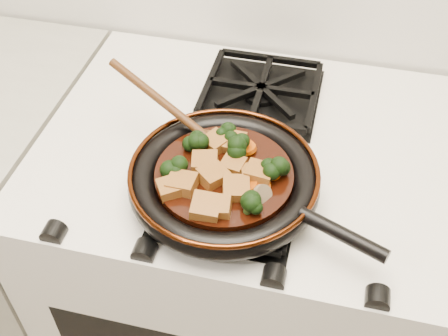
# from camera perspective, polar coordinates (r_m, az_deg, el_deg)

# --- Properties ---
(stove) EXTENTS (0.76, 0.60, 0.90)m
(stove) POSITION_cam_1_polar(r_m,az_deg,el_deg) (1.38, 1.74, -11.23)
(stove) COLOR white
(stove) RESTS_ON ground
(burner_grate_front) EXTENTS (0.23, 0.23, 0.03)m
(burner_grate_front) POSITION_cam_1_polar(r_m,az_deg,el_deg) (0.93, 0.52, -2.54)
(burner_grate_front) COLOR black
(burner_grate_front) RESTS_ON stove
(burner_grate_back) EXTENTS (0.23, 0.23, 0.03)m
(burner_grate_back) POSITION_cam_1_polar(r_m,az_deg,el_deg) (1.13, 3.78, 7.77)
(burner_grate_back) COLOR black
(burner_grate_back) RESTS_ON stove
(skillet) EXTENTS (0.42, 0.31, 0.05)m
(skillet) POSITION_cam_1_polar(r_m,az_deg,el_deg) (0.91, 0.12, -1.21)
(skillet) COLOR black
(skillet) RESTS_ON burner_grate_front
(braising_sauce) EXTENTS (0.22, 0.22, 0.02)m
(braising_sauce) POSITION_cam_1_polar(r_m,az_deg,el_deg) (0.91, 0.00, -0.93)
(braising_sauce) COLOR black
(braising_sauce) RESTS_ON skillet
(tofu_cube_0) EXTENTS (0.06, 0.05, 0.03)m
(tofu_cube_0) POSITION_cam_1_polar(r_m,az_deg,el_deg) (0.94, -0.79, 2.62)
(tofu_cube_0) COLOR brown
(tofu_cube_0) RESTS_ON braising_sauce
(tofu_cube_1) EXTENTS (0.04, 0.04, 0.02)m
(tofu_cube_1) POSITION_cam_1_polar(r_m,az_deg,el_deg) (0.90, 0.95, 0.24)
(tofu_cube_1) COLOR brown
(tofu_cube_1) RESTS_ON braising_sauce
(tofu_cube_2) EXTENTS (0.05, 0.05, 0.03)m
(tofu_cube_2) POSITION_cam_1_polar(r_m,az_deg,el_deg) (0.94, 0.92, 2.52)
(tofu_cube_2) COLOR brown
(tofu_cube_2) RESTS_ON braising_sauce
(tofu_cube_3) EXTENTS (0.05, 0.05, 0.02)m
(tofu_cube_3) POSITION_cam_1_polar(r_m,az_deg,el_deg) (0.87, -5.46, -2.03)
(tofu_cube_3) COLOR brown
(tofu_cube_3) RESTS_ON braising_sauce
(tofu_cube_4) EXTENTS (0.05, 0.05, 0.03)m
(tofu_cube_4) POSITION_cam_1_polar(r_m,az_deg,el_deg) (0.90, -1.95, 0.54)
(tofu_cube_4) COLOR brown
(tofu_cube_4) RESTS_ON braising_sauce
(tofu_cube_5) EXTENTS (0.05, 0.05, 0.03)m
(tofu_cube_5) POSITION_cam_1_polar(r_m,az_deg,el_deg) (0.84, -1.88, -4.02)
(tofu_cube_5) COLOR brown
(tofu_cube_5) RESTS_ON braising_sauce
(tofu_cube_6) EXTENTS (0.05, 0.04, 0.03)m
(tofu_cube_6) POSITION_cam_1_polar(r_m,az_deg,el_deg) (0.89, 2.99, -0.56)
(tofu_cube_6) COLOR brown
(tofu_cube_6) RESTS_ON braising_sauce
(tofu_cube_7) EXTENTS (0.05, 0.04, 0.03)m
(tofu_cube_7) POSITION_cam_1_polar(r_m,az_deg,el_deg) (0.87, -4.28, -1.63)
(tofu_cube_7) COLOR brown
(tofu_cube_7) RESTS_ON braising_sauce
(tofu_cube_8) EXTENTS (0.04, 0.04, 0.03)m
(tofu_cube_8) POSITION_cam_1_polar(r_m,az_deg,el_deg) (0.84, -0.66, -3.98)
(tofu_cube_8) COLOR brown
(tofu_cube_8) RESTS_ON braising_sauce
(tofu_cube_9) EXTENTS (0.05, 0.05, 0.03)m
(tofu_cube_9) POSITION_cam_1_polar(r_m,az_deg,el_deg) (0.86, 1.23, -2.16)
(tofu_cube_9) COLOR brown
(tofu_cube_9) RESTS_ON braising_sauce
(tofu_cube_10) EXTENTS (0.06, 0.06, 0.03)m
(tofu_cube_10) POSITION_cam_1_polar(r_m,az_deg,el_deg) (0.88, -1.14, -0.80)
(tofu_cube_10) COLOR brown
(tofu_cube_10) RESTS_ON braising_sauce
(tofu_cube_11) EXTENTS (0.05, 0.05, 0.03)m
(tofu_cube_11) POSITION_cam_1_polar(r_m,az_deg,el_deg) (0.89, 3.59, -0.58)
(tofu_cube_11) COLOR brown
(tofu_cube_11) RESTS_ON braising_sauce
(broccoli_floret_0) EXTENTS (0.07, 0.07, 0.06)m
(broccoli_floret_0) POSITION_cam_1_polar(r_m,az_deg,el_deg) (0.95, 0.24, 3.17)
(broccoli_floret_0) COLOR black
(broccoli_floret_0) RESTS_ON braising_sauce
(broccoli_floret_1) EXTENTS (0.08, 0.09, 0.06)m
(broccoli_floret_1) POSITION_cam_1_polar(r_m,az_deg,el_deg) (0.84, 2.39, -4.07)
(broccoli_floret_1) COLOR black
(broccoli_floret_1) RESTS_ON braising_sauce
(broccoli_floret_2) EXTENTS (0.07, 0.07, 0.07)m
(broccoli_floret_2) POSITION_cam_1_polar(r_m,az_deg,el_deg) (0.89, -4.86, -0.22)
(broccoli_floret_2) COLOR black
(broccoli_floret_2) RESTS_ON braising_sauce
(broccoli_floret_3) EXTENTS (0.09, 0.09, 0.06)m
(broccoli_floret_3) POSITION_cam_1_polar(r_m,az_deg,el_deg) (0.94, -2.55, 2.70)
(broccoli_floret_3) COLOR black
(broccoli_floret_3) RESTS_ON braising_sauce
(broccoli_floret_4) EXTENTS (0.09, 0.09, 0.06)m
(broccoli_floret_4) POSITION_cam_1_polar(r_m,az_deg,el_deg) (0.92, 1.77, 1.96)
(broccoli_floret_4) COLOR black
(broccoli_floret_4) RESTS_ON braising_sauce
(broccoli_floret_5) EXTENTS (0.09, 0.08, 0.06)m
(broccoli_floret_5) POSITION_cam_1_polar(r_m,az_deg,el_deg) (0.88, 5.16, -0.46)
(broccoli_floret_5) COLOR black
(broccoli_floret_5) RESTS_ON braising_sauce
(carrot_coin_0) EXTENTS (0.03, 0.03, 0.01)m
(carrot_coin_0) POSITION_cam_1_polar(r_m,az_deg,el_deg) (0.94, 2.21, 2.20)
(carrot_coin_0) COLOR #B84405
(carrot_coin_0) RESTS_ON braising_sauce
(carrot_coin_1) EXTENTS (0.03, 0.03, 0.02)m
(carrot_coin_1) POSITION_cam_1_polar(r_m,az_deg,el_deg) (0.93, 2.46, 1.93)
(carrot_coin_1) COLOR #B84405
(carrot_coin_1) RESTS_ON braising_sauce
(carrot_coin_2) EXTENTS (0.03, 0.03, 0.02)m
(carrot_coin_2) POSITION_cam_1_polar(r_m,az_deg,el_deg) (0.89, 4.96, -0.55)
(carrot_coin_2) COLOR #B84405
(carrot_coin_2) RESTS_ON braising_sauce
(carrot_coin_3) EXTENTS (0.03, 0.03, 0.02)m
(carrot_coin_3) POSITION_cam_1_polar(r_m,az_deg,el_deg) (0.87, 2.44, -1.76)
(carrot_coin_3) COLOR #B84405
(carrot_coin_3) RESTS_ON braising_sauce
(carrot_coin_4) EXTENTS (0.03, 0.03, 0.01)m
(carrot_coin_4) POSITION_cam_1_polar(r_m,az_deg,el_deg) (0.87, 3.84, -1.83)
(carrot_coin_4) COLOR #B84405
(carrot_coin_4) RESTS_ON braising_sauce
(mushroom_slice_0) EXTENTS (0.03, 0.03, 0.03)m
(mushroom_slice_0) POSITION_cam_1_polar(r_m,az_deg,el_deg) (0.90, 5.10, -0.14)
(mushroom_slice_0) COLOR brown
(mushroom_slice_0) RESTS_ON braising_sauce
(mushroom_slice_1) EXTENTS (0.04, 0.04, 0.03)m
(mushroom_slice_1) POSITION_cam_1_polar(r_m,az_deg,el_deg) (0.86, 3.92, -2.76)
(mushroom_slice_1) COLOR brown
(mushroom_slice_1) RESTS_ON braising_sauce
(mushroom_slice_2) EXTENTS (0.04, 0.04, 0.03)m
(mushroom_slice_2) POSITION_cam_1_polar(r_m,az_deg,el_deg) (0.85, 2.81, -3.47)
(mushroom_slice_2) COLOR brown
(mushroom_slice_2) RESTS_ON braising_sauce
(wooden_spoon) EXTENTS (0.14, 0.08, 0.22)m
(wooden_spoon) POSITION_cam_1_polar(r_m,az_deg,el_deg) (0.96, -4.28, 5.15)
(wooden_spoon) COLOR #49280F
(wooden_spoon) RESTS_ON braising_sauce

